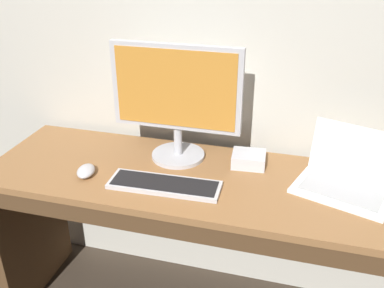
{
  "coord_description": "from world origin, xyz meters",
  "views": [
    {
      "loc": [
        0.32,
        -1.42,
        1.66
      ],
      "look_at": [
        -0.07,
        0.0,
        0.92
      ],
      "focal_mm": 39.98,
      "sensor_mm": 36.0,
      "label": 1
    }
  ],
  "objects_px": {
    "laptop_white": "(347,177)",
    "computer_mouse": "(86,171)",
    "external_drive_box": "(249,159)",
    "wired_keyboard": "(164,185)",
    "external_monitor": "(176,98)"
  },
  "relations": [
    {
      "from": "external_monitor",
      "to": "computer_mouse",
      "type": "distance_m",
      "value": 0.46
    },
    {
      "from": "wired_keyboard",
      "to": "computer_mouse",
      "type": "bearing_deg",
      "value": 179.51
    },
    {
      "from": "external_monitor",
      "to": "external_drive_box",
      "type": "bearing_deg",
      "value": 4.26
    },
    {
      "from": "computer_mouse",
      "to": "external_drive_box",
      "type": "distance_m",
      "value": 0.67
    },
    {
      "from": "wired_keyboard",
      "to": "external_drive_box",
      "type": "relative_size",
      "value": 3.18
    },
    {
      "from": "laptop_white",
      "to": "external_drive_box",
      "type": "height_order",
      "value": "laptop_white"
    },
    {
      "from": "wired_keyboard",
      "to": "external_drive_box",
      "type": "distance_m",
      "value": 0.38
    },
    {
      "from": "computer_mouse",
      "to": "laptop_white",
      "type": "bearing_deg",
      "value": -4.89
    },
    {
      "from": "external_monitor",
      "to": "computer_mouse",
      "type": "relative_size",
      "value": 4.95
    },
    {
      "from": "wired_keyboard",
      "to": "external_drive_box",
      "type": "xyz_separation_m",
      "value": [
        0.28,
        0.25,
        0.02
      ]
    },
    {
      "from": "laptop_white",
      "to": "wired_keyboard",
      "type": "relative_size",
      "value": 0.92
    },
    {
      "from": "wired_keyboard",
      "to": "external_drive_box",
      "type": "height_order",
      "value": "external_drive_box"
    },
    {
      "from": "wired_keyboard",
      "to": "computer_mouse",
      "type": "distance_m",
      "value": 0.33
    },
    {
      "from": "laptop_white",
      "to": "computer_mouse",
      "type": "height_order",
      "value": "laptop_white"
    },
    {
      "from": "laptop_white",
      "to": "external_monitor",
      "type": "relative_size",
      "value": 0.75
    }
  ]
}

